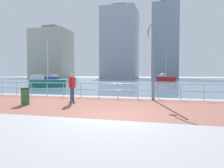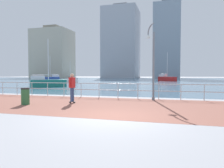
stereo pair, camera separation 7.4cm
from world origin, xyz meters
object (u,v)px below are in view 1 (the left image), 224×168
(lamppost, at_px, (152,58))
(sailboat_red, at_px, (165,78))
(sailboat_teal, at_px, (70,81))
(sailboat_white, at_px, (50,78))
(sailboat_gray, at_px, (46,82))
(skateboarder, at_px, (72,85))
(trash_bin, at_px, (25,96))

(lamppost, bearing_deg, sailboat_red, 90.40)
(sailboat_teal, height_order, sailboat_white, sailboat_white)
(sailboat_red, xyz_separation_m, sailboat_gray, (-14.24, -29.51, -0.07))
(skateboarder, bearing_deg, sailboat_red, 84.71)
(skateboarder, bearing_deg, trash_bin, -149.07)
(sailboat_teal, xyz_separation_m, sailboat_gray, (3.63, -13.94, 0.19))
(sailboat_gray, bearing_deg, lamppost, -36.30)
(sailboat_red, bearing_deg, trash_bin, -97.90)
(sailboat_teal, height_order, sailboat_red, sailboat_red)
(trash_bin, bearing_deg, skateboarder, 30.93)
(trash_bin, bearing_deg, sailboat_teal, 112.20)
(sailboat_teal, bearing_deg, sailboat_white, 135.43)
(skateboarder, bearing_deg, sailboat_white, 123.17)
(lamppost, xyz_separation_m, sailboat_white, (-29.50, 35.79, -2.11))
(sailboat_teal, relative_size, sailboat_gray, 0.68)
(lamppost, distance_m, sailboat_white, 46.43)
(trash_bin, bearing_deg, lamppost, 32.68)
(lamppost, bearing_deg, trash_bin, -147.32)
(trash_bin, xyz_separation_m, sailboat_gray, (-8.09, 14.79, 0.13))
(trash_bin, height_order, sailboat_white, sailboat_white)
(trash_bin, bearing_deg, sailboat_gray, 118.70)
(trash_bin, relative_size, sailboat_red, 0.13)
(sailboat_teal, height_order, sailboat_gray, sailboat_gray)
(skateboarder, bearing_deg, lamppost, 33.54)
(skateboarder, height_order, trash_bin, skateboarder)
(lamppost, xyz_separation_m, sailboat_gray, (-14.52, 10.66, -2.13))
(skateboarder, distance_m, sailboat_teal, 30.75)
(skateboarder, distance_m, trash_bin, 2.59)
(lamppost, height_order, trash_bin, lamppost)
(skateboarder, relative_size, sailboat_teal, 0.40)
(sailboat_red, bearing_deg, lamppost, -89.60)
(lamppost, distance_m, trash_bin, 7.96)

